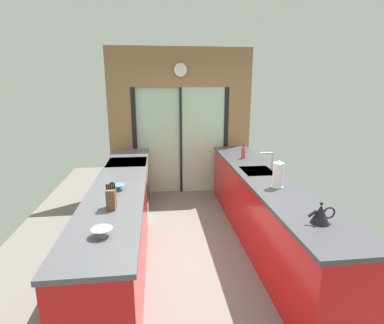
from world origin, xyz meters
TOP-DOWN VIEW (x-y plane):
  - ground_plane at (0.00, 0.60)m, footprint 5.04×7.60m
  - back_wall_unit at (0.00, 2.40)m, footprint 2.64×0.12m
  - left_counter_run at (-0.91, 0.13)m, footprint 0.62×3.80m
  - right_counter_run at (0.91, 0.30)m, footprint 0.62×3.80m
  - sink_faucet at (1.06, 0.55)m, footprint 0.19×0.02m
  - oven_range at (-0.91, 1.25)m, footprint 0.60×0.60m
  - mixing_bowl_near at (-0.89, -1.08)m, footprint 0.16×0.16m
  - mixing_bowl_far at (-0.89, -0.02)m, footprint 0.15×0.15m
  - knife_block at (-0.89, -0.54)m, footprint 0.09×0.14m
  - kettle at (0.89, -1.06)m, footprint 0.24×0.16m
  - soap_bottle at (0.89, 1.26)m, footprint 0.06×0.06m
  - paper_towel_roll at (0.89, -0.14)m, footprint 0.14×0.14m

SIDE VIEW (x-z plane):
  - ground_plane at x=0.00m, z-range -0.02..0.00m
  - oven_range at x=-0.91m, z-range 0.00..0.92m
  - right_counter_run at x=0.91m, z-range 0.00..0.92m
  - left_counter_run at x=-0.91m, z-range 0.01..0.93m
  - mixing_bowl_far at x=-0.89m, z-range 0.92..0.99m
  - mixing_bowl_near at x=-0.89m, z-range 0.92..0.99m
  - kettle at x=0.89m, z-range 0.91..1.10m
  - soap_bottle at x=0.89m, z-range 0.90..1.11m
  - knife_block at x=-0.89m, z-range 0.89..1.15m
  - paper_towel_roll at x=0.89m, z-range 0.90..1.22m
  - sink_faucet at x=1.06m, z-range 0.96..1.22m
  - back_wall_unit at x=0.00m, z-range 0.17..2.87m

